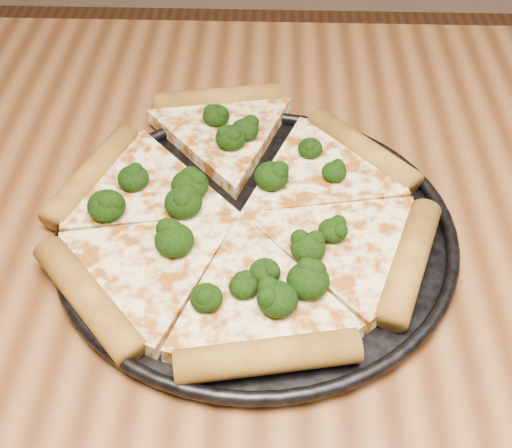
{
  "coord_description": "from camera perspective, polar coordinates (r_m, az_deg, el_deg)",
  "views": [
    {
      "loc": [
        -0.07,
        -0.37,
        1.17
      ],
      "look_at": [
        -0.09,
        0.05,
        0.77
      ],
      "focal_mm": 47.48,
      "sensor_mm": 36.0,
      "label": 1
    }
  ],
  "objects": [
    {
      "name": "pizza_pan",
      "position": [
        0.59,
        -0.0,
        -0.58
      ],
      "size": [
        0.35,
        0.35,
        0.02
      ],
      "color": "black",
      "rests_on": "dining_table"
    },
    {
      "name": "dining_table",
      "position": [
        0.64,
        7.71,
        -10.5
      ],
      "size": [
        1.2,
        0.9,
        0.75
      ],
      "color": "brown",
      "rests_on": "ground"
    },
    {
      "name": "pizza",
      "position": [
        0.6,
        -1.4,
        1.12
      ],
      "size": [
        0.35,
        0.38,
        0.03
      ],
      "rotation": [
        0.0,
        0.0,
        0.18
      ],
      "color": "#FFE89C",
      "rests_on": "pizza_pan"
    },
    {
      "name": "broccoli_florets",
      "position": [
        0.58,
        -2.35,
        1.42
      ],
      "size": [
        0.23,
        0.27,
        0.03
      ],
      "color": "black",
      "rests_on": "pizza"
    }
  ]
}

